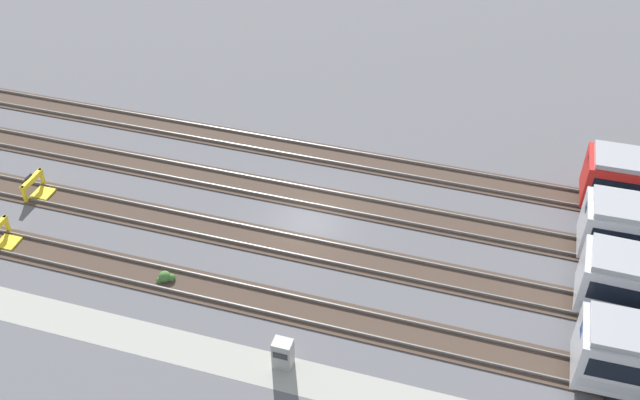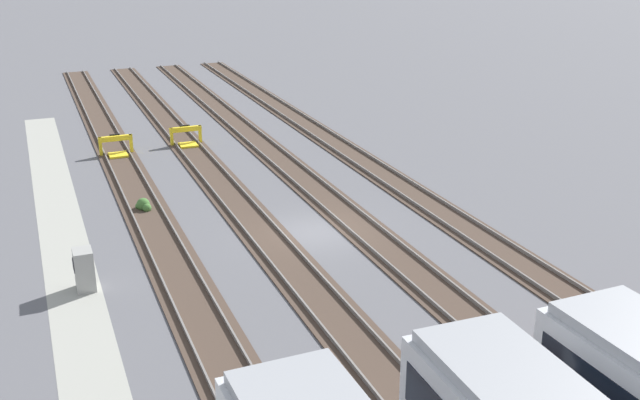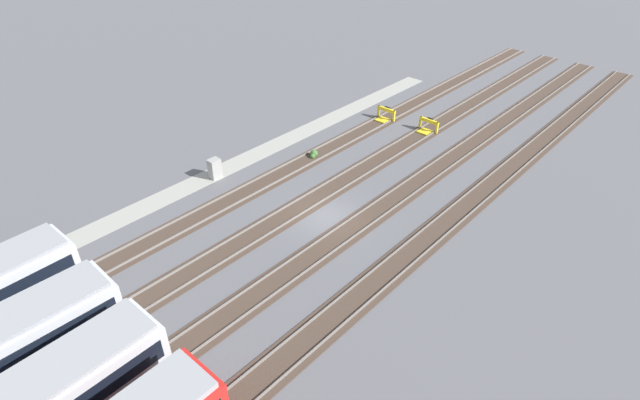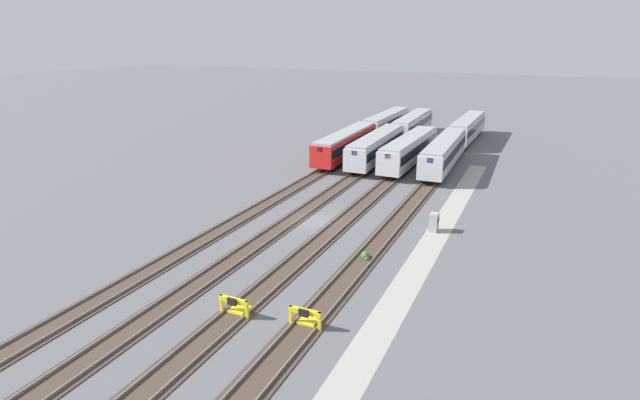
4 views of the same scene
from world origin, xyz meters
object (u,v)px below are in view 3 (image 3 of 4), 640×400
Objects in this scene: weed_clump at (314,154)px; bumper_stop_near_inner_track at (427,127)px; electrical_cabinet at (215,168)px; bumper_stop_nearest_track at (385,115)px.

bumper_stop_near_inner_track is at bearing 157.12° from weed_clump.
bumper_stop_near_inner_track is 1.25× the size of electrical_cabinet.
bumper_stop_near_inner_track is (-0.60, 4.37, 0.00)m from bumper_stop_nearest_track.
bumper_stop_near_inner_track is 2.18× the size of weed_clump.
bumper_stop_nearest_track is 1.00× the size of bumper_stop_near_inner_track.
bumper_stop_nearest_track is 17.92m from electrical_cabinet.
bumper_stop_nearest_track is at bearing -82.16° from bumper_stop_near_inner_track.
bumper_stop_nearest_track and bumper_stop_near_inner_track have the same top height.
electrical_cabinet is 1.74× the size of weed_clump.
bumper_stop_near_inner_track is 11.41m from weed_clump.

